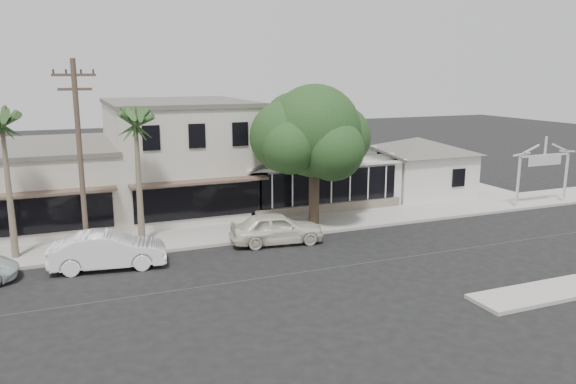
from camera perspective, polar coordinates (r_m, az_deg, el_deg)
name	(u,v)px	position (r m, az deg, el deg)	size (l,w,h in m)	color
ground	(315,271)	(24.56, 2.71, -7.97)	(140.00, 140.00, 0.00)	black
sidewalk_north	(108,246)	(28.92, -17.83, -5.28)	(90.00, 3.50, 0.15)	#9E9991
corner_shop	(304,162)	(36.95, 1.61, 3.05)	(10.40, 8.60, 5.10)	silver
side_cottage	(416,173)	(40.32, 12.89, 1.90)	(6.00, 6.00, 3.00)	silver
arch_sign	(545,157)	(38.85, 24.62, 3.21)	(4.12, 0.12, 3.95)	white
row_building_near	(179,157)	(35.43, -11.01, 3.48)	(8.00, 10.00, 6.50)	#B8B2A6
row_building_midnear	(21,187)	(35.02, -25.50, 0.50)	(10.00, 10.00, 4.20)	beige
utility_pole	(80,156)	(26.34, -20.36, 3.41)	(1.80, 0.24, 9.00)	brown
car_0	(277,228)	(28.05, -1.16, -3.69)	(1.87, 4.64, 1.58)	silver
car_1	(108,250)	(25.81, -17.80, -5.65)	(1.72, 4.92, 1.62)	white
shade_tree	(312,133)	(30.65, 2.43, 5.96)	(7.05, 6.38, 7.83)	#413427
palm_east	(135,123)	(27.70, -15.24, 6.80)	(3.03, 3.03, 7.13)	#726651
palm_mid	(2,124)	(27.50, -27.07, 6.16)	(2.73, 2.73, 7.23)	#726651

